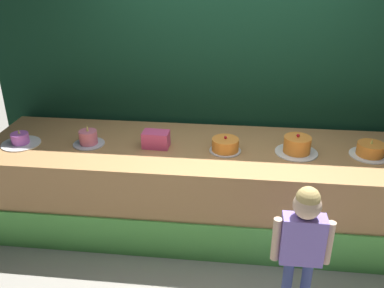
% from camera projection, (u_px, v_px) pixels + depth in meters
% --- Properties ---
extents(ground_plane, '(12.00, 12.00, 0.00)m').
position_uv_depth(ground_plane, '(220.00, 261.00, 3.46)').
color(ground_plane, gray).
extents(stage_platform, '(4.24, 1.06, 0.80)m').
position_uv_depth(stage_platform, '(224.00, 188.00, 3.75)').
color(stage_platform, '#B27F4C').
rests_on(stage_platform, ground_plane).
extents(curtain_backdrop, '(4.65, 0.08, 2.68)m').
position_uv_depth(curtain_backdrop, '(230.00, 68.00, 3.92)').
color(curtain_backdrop, '#113823').
rests_on(curtain_backdrop, ground_plane).
extents(child_figure, '(0.40, 0.18, 1.02)m').
position_uv_depth(child_figure, '(303.00, 236.00, 2.70)').
color(child_figure, '#3F4C8C').
rests_on(child_figure, ground_plane).
extents(pink_box, '(0.23, 0.15, 0.14)m').
position_uv_depth(pink_box, '(156.00, 139.00, 3.58)').
color(pink_box, '#E14A82').
rests_on(pink_box, stage_platform).
extents(cake_far_left, '(0.34, 0.34, 0.14)m').
position_uv_depth(cake_far_left, '(20.00, 140.00, 3.65)').
color(cake_far_left, white).
rests_on(cake_far_left, stage_platform).
extents(cake_left, '(0.28, 0.28, 0.19)m').
position_uv_depth(cake_left, '(88.00, 138.00, 3.63)').
color(cake_left, silver).
rests_on(cake_left, stage_platform).
extents(cake_center, '(0.27, 0.27, 0.14)m').
position_uv_depth(cake_center, '(225.00, 145.00, 3.51)').
color(cake_center, silver).
rests_on(cake_center, stage_platform).
extents(cake_right, '(0.36, 0.36, 0.17)m').
position_uv_depth(cake_right, '(297.00, 146.00, 3.47)').
color(cake_right, white).
rests_on(cake_right, stage_platform).
extents(cake_far_right, '(0.33, 0.33, 0.15)m').
position_uv_depth(cake_far_right, '(370.00, 150.00, 3.43)').
color(cake_far_right, white).
rests_on(cake_far_right, stage_platform).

